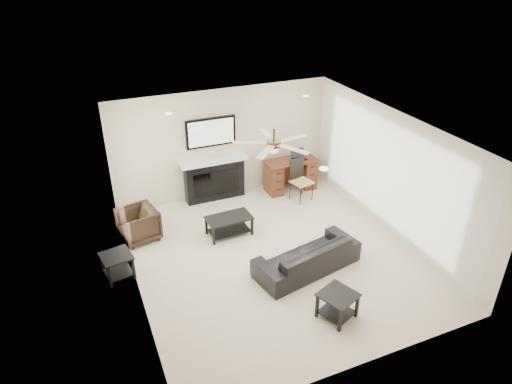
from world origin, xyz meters
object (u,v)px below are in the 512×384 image
(armchair, at_px, (138,224))
(coffee_table, at_px, (229,226))
(desk, at_px, (291,175))
(sofa, at_px, (307,256))
(fireplace_unit, at_px, (214,160))

(armchair, distance_m, coffee_table, 1.79)
(coffee_table, height_order, desk, desk)
(coffee_table, xyz_separation_m, desk, (2.01, 1.26, 0.18))
(coffee_table, bearing_deg, sofa, -63.12)
(sofa, xyz_separation_m, desk, (1.11, 2.86, 0.09))
(sofa, bearing_deg, armchair, -51.08)
(armchair, xyz_separation_m, fireplace_unit, (1.92, 0.99, 0.63))
(sofa, xyz_separation_m, fireplace_unit, (-0.68, 3.14, 0.67))
(armchair, height_order, fireplace_unit, fireplace_unit)
(armchair, height_order, desk, desk)
(armchair, xyz_separation_m, desk, (3.71, 0.71, 0.05))
(coffee_table, distance_m, fireplace_unit, 1.73)
(armchair, relative_size, desk, 0.59)
(sofa, bearing_deg, coffee_table, -72.14)
(coffee_table, relative_size, desk, 0.74)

